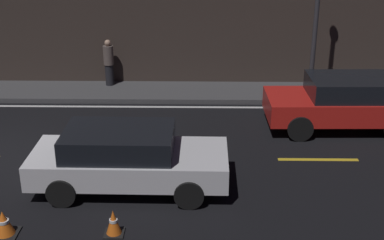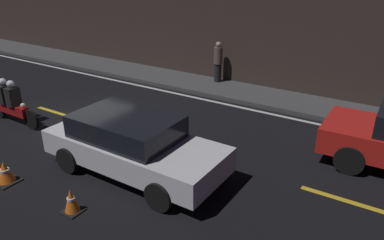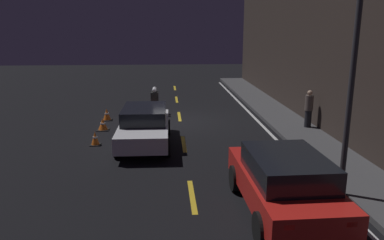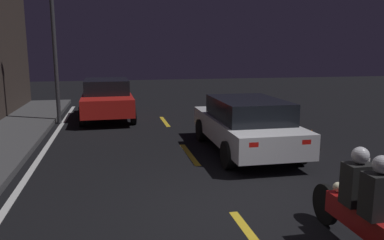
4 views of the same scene
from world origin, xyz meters
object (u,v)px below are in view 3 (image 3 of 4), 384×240
(motorcycle, at_px, (155,102))
(pedestrian, at_px, (309,109))
(traffic_cone_near, at_px, (107,115))
(traffic_cone_mid, at_px, (103,124))
(street_lamp, at_px, (353,72))
(taxi_red, at_px, (284,181))
(sedan_white, at_px, (145,125))
(traffic_cone_far, at_px, (95,139))

(motorcycle, height_order, pedestrian, pedestrian)
(traffic_cone_near, distance_m, traffic_cone_mid, 1.79)
(traffic_cone_near, height_order, street_lamp, street_lamp)
(pedestrian, relative_size, street_lamp, 0.27)
(pedestrian, bearing_deg, street_lamp, -13.83)
(traffic_cone_mid, relative_size, pedestrian, 0.33)
(street_lamp, bearing_deg, traffic_cone_near, -141.25)
(taxi_red, bearing_deg, motorcycle, 15.97)
(taxi_red, relative_size, traffic_cone_mid, 8.17)
(sedan_white, height_order, traffic_cone_far, sedan_white)
(taxi_red, relative_size, street_lamp, 0.73)
(sedan_white, bearing_deg, taxi_red, 32.51)
(taxi_red, xyz_separation_m, traffic_cone_near, (-9.55, -5.49, -0.53))
(motorcycle, bearing_deg, street_lamp, 27.13)
(traffic_cone_mid, bearing_deg, street_lamp, 44.69)
(traffic_cone_near, distance_m, street_lamp, 11.84)
(sedan_white, bearing_deg, traffic_cone_mid, -137.88)
(pedestrian, bearing_deg, traffic_cone_near, -105.64)
(taxi_red, xyz_separation_m, street_lamp, (-0.61, 1.69, 2.43))
(taxi_red, distance_m, traffic_cone_far, 7.80)
(sedan_white, height_order, traffic_cone_mid, sedan_white)
(taxi_red, bearing_deg, traffic_cone_mid, 33.65)
(sedan_white, height_order, street_lamp, street_lamp)
(sedan_white, distance_m, motorcycle, 4.98)
(traffic_cone_mid, xyz_separation_m, pedestrian, (0.67, 8.67, 0.70))
(sedan_white, xyz_separation_m, traffic_cone_near, (-3.93, -1.99, -0.47))
(taxi_red, relative_size, motorcycle, 1.88)
(traffic_cone_mid, height_order, pedestrian, pedestrian)
(traffic_cone_near, bearing_deg, sedan_white, 26.87)
(taxi_red, xyz_separation_m, traffic_cone_far, (-5.66, -5.34, -0.55))
(motorcycle, bearing_deg, traffic_cone_far, -22.05)
(taxi_red, distance_m, traffic_cone_mid, 9.47)
(traffic_cone_near, bearing_deg, traffic_cone_far, 2.18)
(motorcycle, distance_m, traffic_cone_near, 2.49)
(motorcycle, height_order, traffic_cone_far, motorcycle)
(sedan_white, relative_size, pedestrian, 2.76)
(traffic_cone_near, height_order, traffic_cone_far, traffic_cone_near)
(motorcycle, xyz_separation_m, street_lamp, (9.99, 4.94, 2.59))
(motorcycle, relative_size, traffic_cone_mid, 4.35)
(traffic_cone_near, relative_size, pedestrian, 0.36)
(taxi_red, height_order, pedestrian, pedestrian)
(taxi_red, height_order, traffic_cone_mid, taxi_red)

